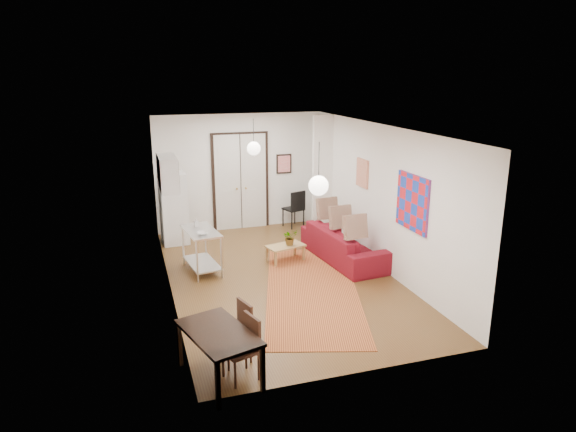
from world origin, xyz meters
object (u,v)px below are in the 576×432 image
object	(u,v)px
sofa	(344,244)
dining_chair_near	(232,327)
kitchen_counter	(201,245)
fridge	(174,209)
coffee_table	(285,247)
dining_chair_far	(239,342)
black_side_chair	(292,205)
dining_table	(219,337)

from	to	relation	value
sofa	dining_chair_near	world-z (taller)	dining_chair_near
sofa	kitchen_counter	size ratio (longest dim) A/B	1.99
kitchen_counter	fridge	size ratio (longest dim) A/B	0.72
coffee_table	dining_chair_near	size ratio (longest dim) A/B	1.03
sofa	dining_chair_far	distance (m)	4.71
coffee_table	black_side_chair	world-z (taller)	black_side_chair
dining_chair_far	dining_table	bearing A→B (deg)	-106.58
dining_chair_near	black_side_chair	size ratio (longest dim) A/B	0.88
dining_chair_near	kitchen_counter	bearing A→B (deg)	162.12
kitchen_counter	black_side_chair	bearing A→B (deg)	34.35
coffee_table	dining_chair_near	distance (m)	3.91
kitchen_counter	fridge	bearing A→B (deg)	91.81
kitchen_counter	fridge	xyz separation A→B (m)	(-0.34, 1.97, 0.28)
dining_chair_far	sofa	bearing A→B (deg)	122.91
fridge	black_side_chair	bearing A→B (deg)	5.16
coffee_table	kitchen_counter	distance (m)	1.79
sofa	dining_chair_near	bearing A→B (deg)	129.82
fridge	dining_chair_far	size ratio (longest dim) A/B	1.96
sofa	kitchen_counter	world-z (taller)	kitchen_counter
dining_table	black_side_chair	xyz separation A→B (m)	(3.05, 6.31, -0.04)
sofa	fridge	distance (m)	4.03
fridge	sofa	bearing A→B (deg)	-38.12
sofa	fridge	xyz separation A→B (m)	(-3.32, 2.23, 0.49)
dining_table	kitchen_counter	bearing A→B (deg)	84.94
fridge	dining_table	bearing A→B (deg)	-94.22
dining_chair_far	black_side_chair	size ratio (longest dim) A/B	0.88
sofa	dining_table	size ratio (longest dim) A/B	1.71
dining_chair_far	coffee_table	bearing A→B (deg)	137.96
coffee_table	kitchen_counter	bearing A→B (deg)	-178.73
dining_chair_near	dining_chair_far	xyz separation A→B (m)	(0.00, -0.43, 0.00)
sofa	dining_table	bearing A→B (deg)	131.15
kitchen_counter	dining_table	world-z (taller)	kitchen_counter
coffee_table	dining_chair_near	world-z (taller)	dining_chair_near
coffee_table	fridge	distance (m)	2.91
fridge	kitchen_counter	bearing A→B (deg)	-84.41
kitchen_counter	dining_table	size ratio (longest dim) A/B	0.86
dining_chair_near	coffee_table	bearing A→B (deg)	135.23
sofa	dining_chair_near	xyz separation A→B (m)	(-3.05, -3.14, 0.14)
dining_table	dining_chair_near	xyz separation A→B (m)	(0.26, 0.43, -0.12)
fridge	dining_chair_far	xyz separation A→B (m)	(0.26, -5.81, -0.34)
sofa	dining_table	xyz separation A→B (m)	(-3.32, -3.58, 0.26)
dining_chair_near	fridge	bearing A→B (deg)	166.22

